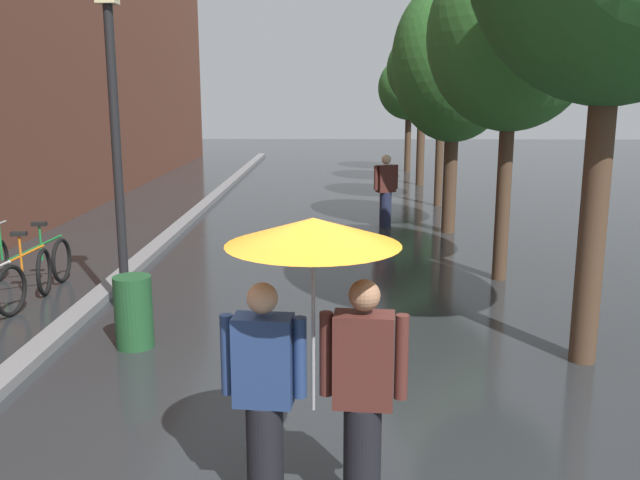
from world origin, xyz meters
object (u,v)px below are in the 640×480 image
(parked_bicycle_2, at_px, (8,271))
(litter_bin, at_px, (134,312))
(parked_bicycle_3, at_px, (29,259))
(street_tree_3, at_px, (443,50))
(street_tree_4, at_px, (423,70))
(couple_under_umbrella, at_px, (313,322))
(street_lamp_post, at_px, (115,126))
(street_tree_5, at_px, (409,88))
(street_tree_1, at_px, (512,36))
(street_tree_2, at_px, (454,61))
(pedestrian_walking_midground, at_px, (386,191))

(parked_bicycle_2, height_order, litter_bin, parked_bicycle_2)
(parked_bicycle_2, height_order, parked_bicycle_3, same)
(street_tree_3, xyz_separation_m, street_tree_4, (0.03, 4.18, -0.37))
(parked_bicycle_2, distance_m, couple_under_umbrella, 7.08)
(parked_bicycle_3, height_order, street_lamp_post, street_lamp_post)
(street_tree_3, relative_size, parked_bicycle_3, 4.83)
(street_tree_5, height_order, parked_bicycle_2, street_tree_5)
(parked_bicycle_2, bearing_deg, couple_under_umbrella, -48.84)
(street_tree_1, height_order, parked_bicycle_2, street_tree_1)
(street_lamp_post, bearing_deg, street_tree_2, 48.01)
(street_tree_3, xyz_separation_m, parked_bicycle_2, (-7.48, -8.41, -3.59))
(street_tree_2, relative_size, parked_bicycle_2, 4.45)
(street_tree_2, bearing_deg, couple_under_umbrella, -104.24)
(street_tree_2, height_order, street_tree_5, street_tree_2)
(parked_bicycle_3, bearing_deg, parked_bicycle_2, -88.08)
(street_tree_5, distance_m, couple_under_umbrella, 22.03)
(street_tree_3, bearing_deg, parked_bicycle_2, -131.65)
(parked_bicycle_2, bearing_deg, street_tree_5, 65.52)
(parked_bicycle_3, xyz_separation_m, couple_under_umbrella, (4.63, -6.06, 1.06))
(street_tree_4, bearing_deg, street_tree_1, -90.62)
(couple_under_umbrella, distance_m, litter_bin, 4.06)
(street_tree_1, relative_size, street_tree_5, 1.22)
(street_tree_3, xyz_separation_m, street_tree_5, (0.04, 8.10, -0.90))
(street_tree_2, relative_size, litter_bin, 6.13)
(street_tree_2, relative_size, street_tree_3, 0.99)
(street_tree_1, bearing_deg, parked_bicycle_3, -177.64)
(street_tree_2, height_order, parked_bicycle_2, street_tree_2)
(couple_under_umbrella, bearing_deg, street_tree_4, 80.76)
(street_tree_2, xyz_separation_m, street_lamp_post, (-5.20, -5.78, -1.03))
(street_tree_3, xyz_separation_m, pedestrian_walking_midground, (-1.59, -2.96, -3.15))
(street_tree_2, distance_m, parked_bicycle_2, 9.24)
(street_tree_1, xyz_separation_m, street_tree_2, (-0.20, 3.79, -0.20))
(street_tree_2, bearing_deg, pedestrian_walking_midground, 156.62)
(street_tree_4, height_order, pedestrian_walking_midground, street_tree_4)
(street_lamp_post, xyz_separation_m, pedestrian_walking_midground, (3.90, 6.34, -1.70))
(street_lamp_post, bearing_deg, street_tree_4, 67.70)
(street_tree_5, xyz_separation_m, street_lamp_post, (-5.53, -17.40, -0.56))
(street_tree_2, height_order, parked_bicycle_3, street_tree_2)
(street_tree_3, distance_m, street_tree_5, 8.15)
(litter_bin, relative_size, pedestrian_walking_midground, 0.53)
(parked_bicycle_3, relative_size, pedestrian_walking_midground, 0.68)
(street_tree_2, xyz_separation_m, litter_bin, (-4.77, -6.88, -3.11))
(couple_under_umbrella, height_order, litter_bin, couple_under_umbrella)
(street_tree_3, bearing_deg, street_tree_4, 89.56)
(street_tree_5, bearing_deg, parked_bicycle_3, -115.64)
(parked_bicycle_3, bearing_deg, street_lamp_post, -39.96)
(street_tree_1, distance_m, couple_under_umbrella, 7.32)
(street_tree_4, bearing_deg, pedestrian_walking_midground, -102.82)
(street_tree_3, distance_m, litter_bin, 12.10)
(street_tree_2, xyz_separation_m, street_tree_4, (0.33, 7.70, 0.06))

